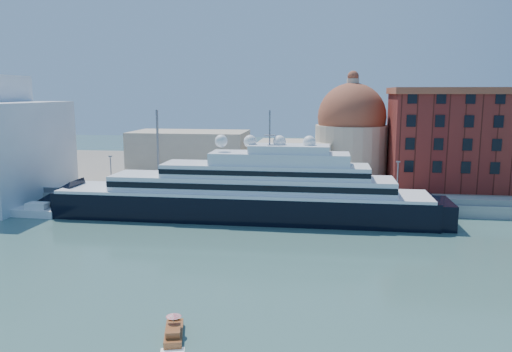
# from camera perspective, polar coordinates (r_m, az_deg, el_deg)

# --- Properties ---
(ground) EXTENTS (400.00, 400.00, 0.00)m
(ground) POSITION_cam_1_polar(r_m,az_deg,el_deg) (75.32, -4.58, -9.18)
(ground) COLOR #365D57
(ground) RESTS_ON ground
(quay) EXTENTS (180.00, 10.00, 2.50)m
(quay) POSITION_cam_1_polar(r_m,az_deg,el_deg) (107.24, -0.62, -2.78)
(quay) COLOR gray
(quay) RESTS_ON ground
(land) EXTENTS (260.00, 72.00, 2.00)m
(land) POSITION_cam_1_polar(r_m,az_deg,el_deg) (147.26, 1.80, 0.50)
(land) COLOR slate
(land) RESTS_ON ground
(quay_fence) EXTENTS (180.00, 0.10, 1.20)m
(quay_fence) POSITION_cam_1_polar(r_m,az_deg,el_deg) (102.51, -1.00, -2.30)
(quay_fence) COLOR slate
(quay_fence) RESTS_ON quay
(superyacht) EXTENTS (81.58, 11.31, 24.38)m
(superyacht) POSITION_cam_1_polar(r_m,az_deg,el_deg) (96.44, -3.06, -2.40)
(superyacht) COLOR black
(superyacht) RESTS_ON ground
(service_barge) EXTENTS (12.69, 4.49, 2.83)m
(service_barge) POSITION_cam_1_polar(r_m,az_deg,el_deg) (108.83, -24.44, -3.70)
(service_barge) COLOR white
(service_barge) RESTS_ON ground
(water_taxi) EXTENTS (2.97, 5.46, 2.46)m
(water_taxi) POSITION_cam_1_polar(r_m,az_deg,el_deg) (52.60, -9.38, -17.19)
(water_taxi) COLOR brown
(water_taxi) RESTS_ON ground
(warehouse) EXTENTS (43.00, 19.00, 23.25)m
(warehouse) POSITION_cam_1_polar(r_m,az_deg,el_deg) (127.22, 24.62, 4.02)
(warehouse) COLOR maroon
(warehouse) RESTS_ON land
(church) EXTENTS (66.00, 18.00, 25.50)m
(church) POSITION_cam_1_polar(r_m,az_deg,el_deg) (128.31, 3.81, 3.61)
(church) COLOR beige
(church) RESTS_ON land
(lamp_posts) EXTENTS (120.80, 2.40, 18.00)m
(lamp_posts) POSITION_cam_1_polar(r_m,az_deg,el_deg) (106.71, -7.51, 1.76)
(lamp_posts) COLOR slate
(lamp_posts) RESTS_ON quay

